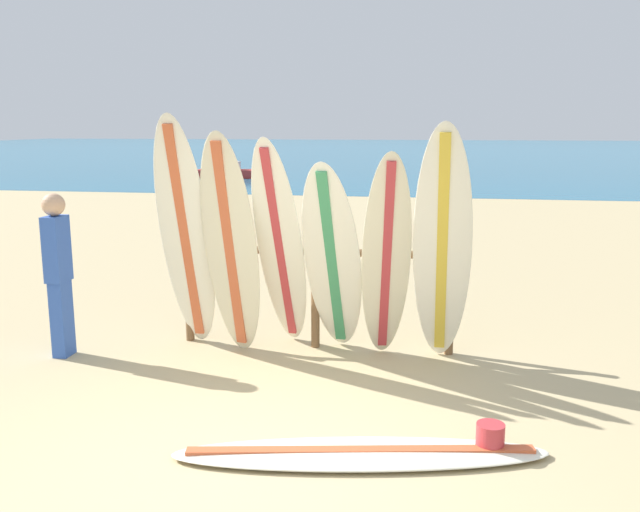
# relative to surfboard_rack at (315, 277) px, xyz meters

# --- Properties ---
(ground_plane) EXTENTS (120.00, 120.00, 0.00)m
(ground_plane) POSITION_rel_surfboard_rack_xyz_m (-0.14, -2.76, -0.77)
(ground_plane) COLOR tan
(ocean_water) EXTENTS (120.00, 80.00, 0.01)m
(ocean_water) POSITION_rel_surfboard_rack_xyz_m (-0.14, 55.24, -0.76)
(ocean_water) COLOR #196B93
(ocean_water) RESTS_ON ground
(surfboard_rack) EXTENTS (2.91, 0.09, 1.19)m
(surfboard_rack) POSITION_rel_surfboard_rack_xyz_m (0.00, 0.00, 0.00)
(surfboard_rack) COLOR brown
(surfboard_rack) RESTS_ON ground
(surfboard_leaning_far_left) EXTENTS (0.54, 0.81, 2.47)m
(surfboard_leaning_far_left) POSITION_rel_surfboard_rack_xyz_m (-1.28, -0.35, 0.46)
(surfboard_leaning_far_left) COLOR white
(surfboard_leaning_far_left) RESTS_ON ground
(surfboard_leaning_left) EXTENTS (0.66, 0.66, 2.30)m
(surfboard_leaning_left) POSITION_rel_surfboard_rack_xyz_m (-0.78, -0.45, 0.38)
(surfboard_leaning_left) COLOR beige
(surfboard_leaning_left) RESTS_ON ground
(surfboard_leaning_center_left) EXTENTS (0.53, 1.16, 2.25)m
(surfboard_leaning_center_left) POSITION_rel_surfboard_rack_xyz_m (-0.31, -0.30, 0.36)
(surfboard_leaning_center_left) COLOR white
(surfboard_leaning_center_left) RESTS_ON ground
(surfboard_leaning_center) EXTENTS (0.66, 1.03, 2.03)m
(surfboard_leaning_center) POSITION_rel_surfboard_rack_xyz_m (0.23, -0.32, 0.25)
(surfboard_leaning_center) COLOR white
(surfboard_leaning_center) RESTS_ON ground
(surfboard_leaning_center_right) EXTENTS (0.59, 0.75, 2.12)m
(surfboard_leaning_center_right) POSITION_rel_surfboard_rack_xyz_m (0.76, -0.33, 0.29)
(surfboard_leaning_center_right) COLOR beige
(surfboard_leaning_center_right) RESTS_ON ground
(surfboard_leaning_right) EXTENTS (0.59, 0.74, 2.39)m
(surfboard_leaning_right) POSITION_rel_surfboard_rack_xyz_m (1.30, -0.35, 0.43)
(surfboard_leaning_right) COLOR white
(surfboard_leaning_right) RESTS_ON ground
(surfboard_lying_on_sand) EXTENTS (2.75, 0.99, 0.08)m
(surfboard_lying_on_sand) POSITION_rel_surfboard_rack_xyz_m (0.74, -2.37, -0.73)
(surfboard_lying_on_sand) COLOR silver
(surfboard_lying_on_sand) RESTS_ON ground
(beachgoer_standing) EXTENTS (0.23, 0.27, 1.68)m
(beachgoer_standing) POSITION_rel_surfboard_rack_xyz_m (-2.51, -0.69, 0.16)
(beachgoer_standing) COLOR #3359B2
(beachgoer_standing) RESTS_ON ground
(small_boat_offshore) EXTENTS (2.79, 1.20, 0.71)m
(small_boat_offshore) POSITION_rel_surfboard_rack_xyz_m (-7.73, 22.09, -0.51)
(small_boat_offshore) COLOR #B22D28
(small_boat_offshore) RESTS_ON ocean_water
(sand_bucket) EXTENTS (0.21, 0.21, 0.23)m
(sand_bucket) POSITION_rel_surfboard_rack_xyz_m (1.65, -2.15, -0.65)
(sand_bucket) COLOR #B73338
(sand_bucket) RESTS_ON ground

